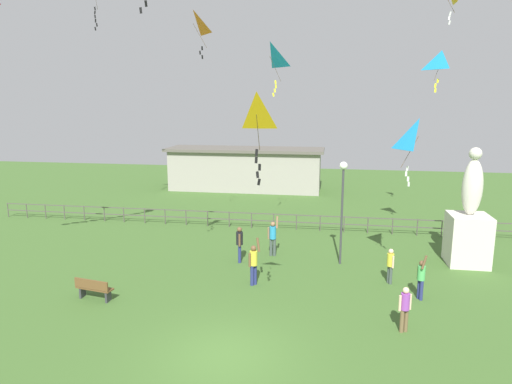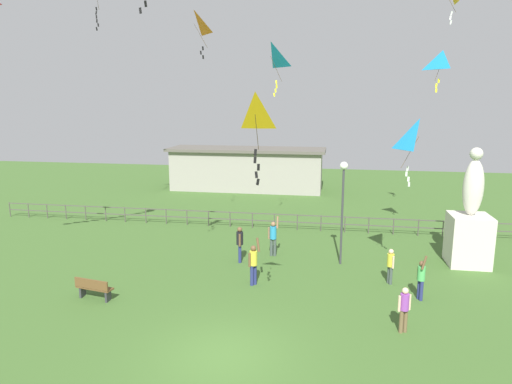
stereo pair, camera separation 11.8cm
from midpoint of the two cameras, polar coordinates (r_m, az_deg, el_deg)
ground_plane at (r=14.30m, az=-3.93°, el=-20.01°), size 80.00×80.00×0.00m
statue_monument at (r=23.05m, az=25.46°, el=-4.20°), size 1.77×1.77×5.46m
lamppost at (r=20.85m, az=11.08°, el=0.08°), size 0.36×0.36×4.82m
park_bench at (r=18.65m, az=-19.64°, el=-11.34°), size 1.55×0.68×0.85m
person_0 at (r=18.73m, az=-0.14°, el=-8.81°), size 0.46×0.44×1.99m
person_1 at (r=21.33m, az=-1.90°, el=-6.33°), size 0.32×0.51×1.72m
person_2 at (r=22.19m, az=2.33°, el=-5.56°), size 0.52×0.33×2.02m
person_3 at (r=15.90m, az=18.41°, el=-13.59°), size 0.43×0.29×1.55m
person_4 at (r=18.52m, az=20.28°, el=-10.04°), size 0.30×0.50×1.82m
person_5 at (r=19.71m, az=16.78°, el=-8.69°), size 0.28×0.41×1.50m
kite_1 at (r=19.73m, az=19.98°, el=6.42°), size 1.28×1.27×2.70m
kite_2 at (r=12.84m, az=0.17°, el=9.30°), size 0.77×1.07×2.62m
kite_3 at (r=24.86m, az=-7.66°, el=20.23°), size 1.22×1.24×2.32m
kite_5 at (r=24.90m, az=2.02°, el=16.63°), size 1.36×1.34×2.74m
kite_6 at (r=23.85m, az=22.57°, el=14.90°), size 1.10×1.11×1.90m
waterfront_railing at (r=26.94m, az=2.46°, el=-3.41°), size 36.02×0.06×0.95m
pavilion_building at (r=38.97m, az=-1.08°, el=2.96°), size 13.37×4.14×3.62m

